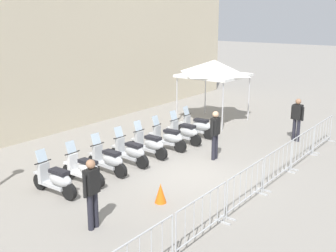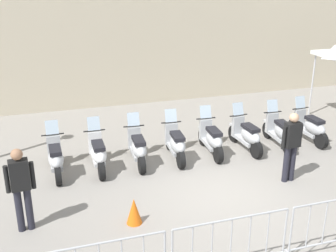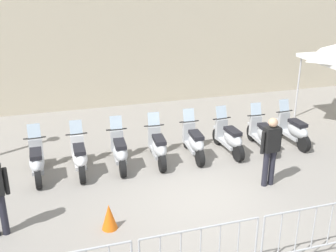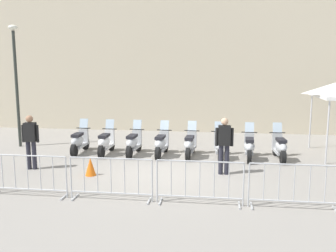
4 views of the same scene
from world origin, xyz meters
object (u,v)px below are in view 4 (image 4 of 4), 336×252
Objects in this scene: barrier_segment_3 at (200,183)px; officer_near_row_end at (31,139)px; barrier_segment_2 at (111,179)px; motorcycle_3 at (161,144)px; motorcycle_2 at (133,143)px; officer_mid_plaza at (224,143)px; barrier_segment_4 at (294,187)px; traffic_cone at (90,166)px; barrier_segment_1 at (28,176)px; street_lamp at (16,73)px; motorcycle_7 at (280,147)px; motorcycle_1 at (106,143)px; motorcycle_5 at (220,146)px; motorcycle_4 at (190,145)px; motorcycle_0 at (79,142)px; motorcycle_6 at (249,147)px.

barrier_segment_3 is 5.94m from officer_near_row_end.
barrier_segment_3 is at bearing 0.72° from barrier_segment_2.
barrier_segment_3 is (1.66, -4.53, 0.07)m from motorcycle_3.
officer_mid_plaza is at bearing -30.71° from motorcycle_2.
motorcycle_3 is at bearing 130.33° from barrier_segment_4.
officer_mid_plaza is 3.15× the size of traffic_cone.
street_lamp reaches higher than barrier_segment_1.
motorcycle_3 and motorcycle_7 have the same top height.
motorcycle_1 reaches higher than barrier_segment_4.
barrier_segment_1 is 2.16m from traffic_cone.
motorcycle_5 is 2.02m from officer_mid_plaza.
motorcycle_4 is 5.91m from barrier_segment_1.
motorcycle_7 is at bearing 0.49° from motorcycle_0.
officer_near_row_end is (-0.70, -2.25, 0.53)m from motorcycle_0.
motorcycle_5 reaches higher than barrier_segment_1.
officer_near_row_end is at bearing -176.98° from officer_mid_plaza.
motorcycle_2 is at bearing -179.34° from motorcycle_4.
motorcycle_0 is 7.28m from motorcycle_7.
barrier_segment_2 is 8.07m from street_lamp.
barrier_segment_2 is (2.16, 0.03, 0.00)m from barrier_segment_1.
barrier_segment_3 is 2.16m from barrier_segment_4.
street_lamp is 6.13m from traffic_cone.
barrier_segment_3 is (-2.50, -4.59, 0.07)m from motorcycle_7.
motorcycle_2 reaches higher than barrier_segment_2.
street_lamp reaches higher than motorcycle_7.
officer_mid_plaza is (2.73, 2.62, 0.46)m from barrier_segment_2.
barrier_segment_1 is 1.00× the size of barrier_segment_2.
motorcycle_2 is 0.83× the size of barrier_segment_1.
barrier_segment_1 is at bearing -109.42° from motorcycle_2.
motorcycle_7 is at bearing 1.39° from motorcycle_5.
officer_mid_plaza is (8.21, -2.78, -2.00)m from street_lamp.
motorcycle_4 is at bearing 121.54° from barrier_segment_4.
motorcycle_5 is at bearing 0.53° from motorcycle_1.
motorcycle_4 is at bearing 71.47° from barrier_segment_2.
motorcycle_3 is at bearing 0.83° from motorcycle_1.
motorcycle_2 is 2.75m from traffic_cone.
motorcycle_3 is 1.00× the size of motorcycle_4.
motorcycle_3 is at bearing 139.07° from officer_mid_plaza.
traffic_cone is (-0.68, -2.65, -0.18)m from motorcycle_2.
motorcycle_1 is 4.59m from barrier_segment_1.
motorcycle_2 and motorcycle_3 have the same top height.
motorcycle_4 is at bearing 97.77° from barrier_segment_3.
motorcycle_4 is at bearing 121.26° from officer_mid_plaza.
officer_near_row_end is at bearing -162.10° from motorcycle_6.
motorcycle_2 is 3.13m from motorcycle_5.
motorcycle_2 and motorcycle_6 have the same top height.
motorcycle_1 is 1.00× the size of motorcycle_6.
officer_mid_plaza reaches higher than motorcycle_7.
motorcycle_1 is at bearing 97.67° from traffic_cone.
officer_near_row_end is at bearing -127.90° from motorcycle_1.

